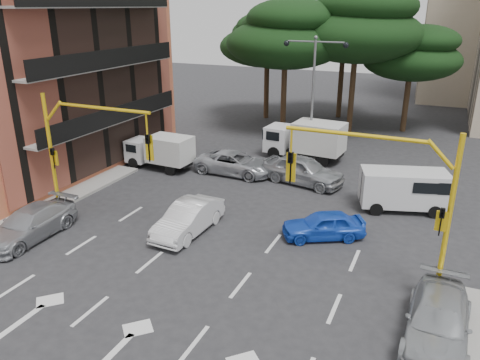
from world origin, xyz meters
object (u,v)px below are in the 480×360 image
Objects in this scene: street_lamp_center at (314,76)px; car_silver_cross_b at (303,170)px; signal_mast_right at (395,189)px; box_truck_b at (305,140)px; car_blue_compact at (323,225)px; car_white_hatch at (188,218)px; car_silver_parked at (438,321)px; van_white at (403,190)px; car_silver_cross_a at (235,163)px; signal_mast_left at (79,143)px; car_silver_wagon at (30,224)px; box_truck_a at (160,152)px.

car_silver_cross_b is at bearing -78.55° from street_lamp_center.
signal_mast_right is 1.14× the size of box_truck_b.
car_blue_compact is at bearing -71.05° from street_lamp_center.
street_lamp_center is at bearing 115.91° from signal_mast_right.
car_white_hatch is 11.06m from car_silver_parked.
signal_mast_right is 9.30m from car_white_hatch.
car_silver_cross_a is at bearing -115.64° from van_white.
signal_mast_left is at bearing 159.88° from car_silver_cross_a.
car_blue_compact is at bearing 21.48° from car_white_hatch.
box_truck_a is at bearing 89.25° from car_silver_wagon.
car_blue_compact is 11.33m from box_truck_b.
signal_mast_left reaches higher than box_truck_b.
signal_mast_right is at bearing -115.99° from box_truck_a.
car_silver_parked is 19.59m from box_truck_a.
car_silver_parked is at bearing -14.60° from car_white_hatch.
signal_mast_left is 1.41× the size of car_white_hatch.
street_lamp_center is at bearing 63.25° from car_silver_wagon.
signal_mast_right is 17.05m from box_truck_a.
car_silver_wagon is at bearing -149.43° from car_white_hatch.
signal_mast_left reaches higher than car_silver_parked.
car_silver_wagon is (-1.20, -2.34, -3.21)m from signal_mast_left.
street_lamp_center reaches higher than car_silver_wagon.
signal_mast_left is (-13.61, 0.00, 0.00)m from signal_mast_right.
signal_mast_left is 1.38× the size of box_truck_a.
van_white is (9.91, -1.44, 0.36)m from car_silver_cross_a.
car_white_hatch is 6.02m from car_blue_compact.
box_truck_a is (0.01, 10.35, 0.40)m from car_silver_wagon.
car_silver_cross_b reaches higher than car_blue_compact.
street_lamp_center is at bearing -50.64° from box_truck_a.
car_silver_cross_a is at bearing 102.02° from car_white_hatch.
van_white is at bearing 119.67° from car_blue_compact.
car_silver_wagon is 10.35m from box_truck_a.
car_silver_cross_a is (-3.27, -5.00, -4.75)m from street_lamp_center.
signal_mast_right is 8.09m from van_white.
car_silver_parked is at bearing 14.49° from car_blue_compact.
street_lamp_center is at bearing 64.09° from signal_mast_left.
signal_mast_right reaches higher than car_silver_parked.
car_silver_cross_b is 1.10× the size of box_truck_a.
car_silver_wagon is 1.02× the size of car_silver_parked.
signal_mast_right is 11.20m from car_silver_cross_b.
car_silver_parked is at bearing -134.02° from car_silver_cross_b.
car_silver_cross_a is 4.84m from box_truck_a.
van_white is at bearing -96.95° from car_silver_cross_a.
car_silver_cross_b is at bearing -122.27° from van_white.
car_blue_compact is 0.79× the size of car_silver_parked.
car_silver_cross_a is 1.02× the size of car_silver_cross_b.
van_white reaches higher than car_silver_cross_a.
car_silver_cross_a is 4.27m from car_silver_cross_b.
car_silver_cross_b reaches higher than car_white_hatch.
car_silver_cross_b is 1.15× the size of van_white.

